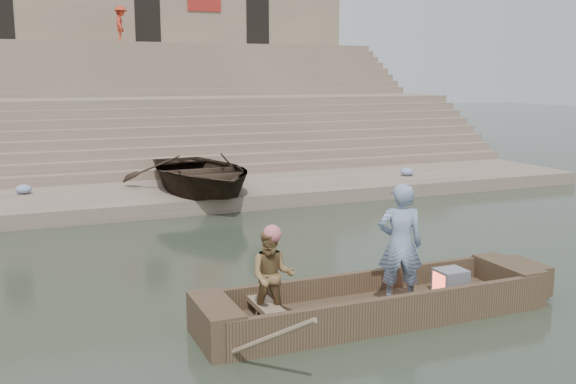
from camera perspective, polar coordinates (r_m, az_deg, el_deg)
ground at (r=11.38m, az=-13.25°, el=-9.08°), size 120.00×120.00×0.00m
lower_landing at (r=19.04m, az=-17.29°, el=-0.88°), size 32.00×4.00×0.40m
mid_landing at (r=26.29m, az=-19.03°, el=4.62°), size 32.00×3.00×2.80m
upper_landing at (r=33.20m, az=-19.97°, el=7.69°), size 32.00×3.00×5.20m
ghat_steps at (r=27.94m, az=-19.31°, el=5.72°), size 32.00×11.00×5.20m
building_wall at (r=37.22m, az=-20.58°, el=12.49°), size 32.00×5.07×11.20m
main_rowboat at (r=10.32m, az=7.62°, el=-10.28°), size 5.00×1.30×0.22m
rowboat_trim at (r=10.35m, az=8.68°, el=-9.08°), size 6.04×2.63×2.02m
standing_man at (r=10.13m, az=9.75°, el=-4.51°), size 0.81×0.69×1.88m
rowing_man at (r=9.32m, az=-1.38°, el=-7.35°), size 0.80×0.73×1.35m
television at (r=10.95m, az=13.94°, el=-7.58°), size 0.46×0.42×0.40m
beached_rowboat at (r=18.87m, az=-7.68°, el=1.69°), size 4.00×5.41×1.08m
pedestrian at (r=33.62m, az=-14.35°, el=13.96°), size 0.88×1.26×1.77m
cloth_bundles at (r=20.08m, az=-4.98°, el=1.07°), size 12.23×1.72×0.26m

